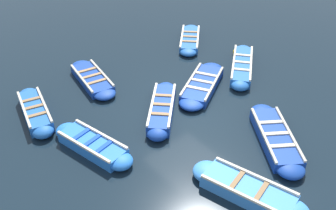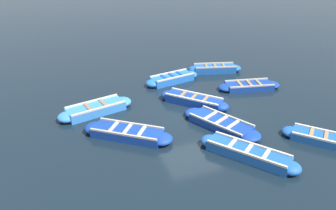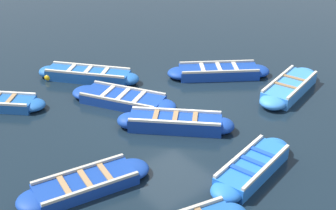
# 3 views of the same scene
# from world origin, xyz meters

# --- Properties ---
(ground_plane) EXTENTS (120.00, 120.00, 0.00)m
(ground_plane) POSITION_xyz_m (0.00, 0.00, 0.00)
(ground_plane) COLOR black
(boat_near_quay) EXTENTS (3.35, 2.86, 0.44)m
(boat_near_quay) POSITION_xyz_m (-3.69, -0.67, 0.19)
(boat_near_quay) COLOR #1E59AD
(boat_near_quay) RESTS_ON ground
(boat_far_corner) EXTENTS (1.40, 3.40, 0.36)m
(boat_far_corner) POSITION_xyz_m (1.59, -3.91, 0.15)
(boat_far_corner) COLOR navy
(boat_far_corner) RESTS_ON ground
(boat_centre) EXTENTS (2.83, 3.51, 0.42)m
(boat_centre) POSITION_xyz_m (-0.98, 3.10, 0.18)
(boat_centre) COLOR navy
(boat_centre) RESTS_ON ground
(boat_broadside) EXTENTS (1.42, 3.24, 0.44)m
(boat_broadside) POSITION_xyz_m (3.71, -0.40, 0.19)
(boat_broadside) COLOR blue
(boat_broadside) RESTS_ON ground
(boat_mid_row) EXTENTS (2.85, 2.79, 0.37)m
(boat_mid_row) POSITION_xyz_m (-3.80, -3.98, 0.16)
(boat_mid_row) COLOR #1E59AD
(boat_mid_row) RESTS_ON ground
(boat_inner_gap) EXTENTS (1.42, 3.21, 0.46)m
(boat_inner_gap) POSITION_xyz_m (4.32, -3.24, 0.20)
(boat_inner_gap) COLOR #1E59AD
(boat_inner_gap) RESTS_ON ground
(boat_drifting) EXTENTS (2.94, 2.89, 0.46)m
(boat_drifting) POSITION_xyz_m (0.82, -0.47, 0.20)
(boat_drifting) COLOR navy
(boat_drifting) RESTS_ON ground
(boat_outer_right) EXTENTS (3.60, 2.56, 0.38)m
(boat_outer_right) POSITION_xyz_m (-1.44, -0.74, 0.16)
(boat_outer_right) COLOR navy
(boat_outer_right) RESTS_ON ground
(boat_end_of_row) EXTENTS (1.72, 3.55, 0.45)m
(boat_end_of_row) POSITION_xyz_m (1.45, 4.01, 0.20)
(boat_end_of_row) COLOR #3884E0
(boat_end_of_row) RESTS_ON ground
(buoy_orange_near) EXTENTS (0.25, 0.25, 0.25)m
(buoy_orange_near) POSITION_xyz_m (-4.57, -1.79, 0.12)
(buoy_orange_near) COLOR #EAB214
(buoy_orange_near) RESTS_ON ground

